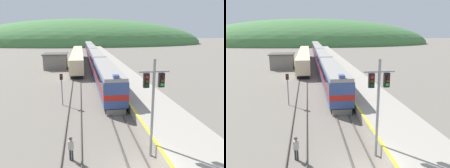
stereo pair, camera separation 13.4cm
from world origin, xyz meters
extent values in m
cube|color=#4C443D|center=(-0.72, 70.00, 0.08)|extent=(0.08, 180.00, 0.16)
cube|color=#4C443D|center=(0.72, 70.00, 0.08)|extent=(0.08, 180.00, 0.16)
cube|color=#4C443D|center=(-5.36, 70.00, 0.08)|extent=(0.08, 180.00, 0.16)
cube|color=#4C443D|center=(-3.92, 70.00, 0.08)|extent=(0.08, 180.00, 0.16)
cube|color=#9E9689|center=(4.41, 50.00, 0.50)|extent=(5.58, 140.00, 1.00)
cube|color=yellow|center=(1.74, 50.00, 1.00)|extent=(0.24, 140.00, 0.01)
ellipsoid|color=#477A42|center=(0.00, 146.39, 0.00)|extent=(168.28, 75.73, 34.55)
cube|color=slate|center=(-9.92, 43.43, 1.78)|extent=(5.45, 5.28, 3.56)
cube|color=#47423D|center=(-9.92, 43.43, 3.68)|extent=(5.95, 5.78, 0.24)
cube|color=black|center=(0.00, 20.12, 0.42)|extent=(2.30, 18.52, 0.85)
cube|color=#334784|center=(0.00, 20.12, 2.35)|extent=(2.80, 19.71, 2.99)
cube|color=red|center=(0.00, 20.12, 2.11)|extent=(2.83, 19.73, 0.66)
cube|color=black|center=(0.00, 20.12, 3.01)|extent=(2.83, 18.52, 0.90)
cube|color=gray|center=(0.00, 20.12, 4.04)|extent=(2.64, 19.71, 0.40)
cube|color=black|center=(0.00, 11.40, 3.01)|extent=(2.84, 2.20, 1.20)
cube|color=#334784|center=(0.00, 10.72, 4.42)|extent=(0.64, 0.80, 0.36)
cube|color=slate|center=(0.00, 10.47, 0.38)|extent=(2.19, 0.40, 0.77)
cube|color=black|center=(0.00, 41.47, 0.42)|extent=(2.30, 19.92, 0.85)
cube|color=#334784|center=(0.00, 41.47, 2.35)|extent=(2.80, 21.19, 2.99)
cube|color=red|center=(0.00, 41.47, 2.11)|extent=(2.83, 21.21, 0.66)
cube|color=black|center=(0.00, 41.47, 3.01)|extent=(2.83, 19.92, 0.90)
cube|color=gray|center=(0.00, 41.47, 4.04)|extent=(2.64, 21.19, 0.40)
cube|color=black|center=(0.00, 63.56, 0.42)|extent=(2.30, 19.92, 0.85)
cube|color=#334784|center=(0.00, 63.56, 2.35)|extent=(2.80, 21.19, 2.99)
cube|color=red|center=(0.00, 63.56, 2.11)|extent=(2.83, 21.21, 0.66)
cube|color=black|center=(0.00, 63.56, 3.01)|extent=(2.83, 19.92, 0.90)
cube|color=gray|center=(0.00, 63.56, 4.04)|extent=(2.64, 21.19, 0.40)
cube|color=black|center=(0.00, 85.65, 0.42)|extent=(2.30, 19.92, 0.85)
cube|color=#334784|center=(0.00, 85.65, 2.35)|extent=(2.80, 21.19, 2.99)
cube|color=red|center=(0.00, 85.65, 2.11)|extent=(2.83, 21.21, 0.66)
cube|color=black|center=(0.00, 85.65, 3.01)|extent=(2.83, 19.92, 0.90)
cube|color=gray|center=(0.00, 85.65, 4.04)|extent=(2.64, 21.19, 0.40)
cube|color=black|center=(-4.64, 49.54, 0.40)|extent=(2.46, 38.76, 0.80)
cube|color=beige|center=(-4.64, 49.54, 2.29)|extent=(2.90, 40.37, 2.99)
cylinder|color=gray|center=(1.30, 2.12, 3.71)|extent=(0.20, 0.20, 7.42)
cube|color=gray|center=(1.30, 2.12, 6.52)|extent=(2.20, 0.10, 0.10)
cube|color=black|center=(0.75, 2.12, 5.91)|extent=(0.40, 0.28, 1.02)
sphere|color=red|center=(0.75, 1.95, 6.19)|extent=(0.22, 0.22, 0.22)
sphere|color=#412C05|center=(0.75, 1.95, 5.91)|extent=(0.22, 0.22, 0.22)
sphere|color=black|center=(0.75, 1.95, 5.62)|extent=(0.22, 0.22, 0.22)
cube|color=black|center=(1.85, 2.12, 5.91)|extent=(0.40, 0.28, 1.02)
sphere|color=#3C0504|center=(1.85, 1.95, 6.19)|extent=(0.22, 0.22, 0.22)
sphere|color=#412C05|center=(1.85, 1.95, 5.91)|extent=(0.22, 0.22, 0.22)
sphere|color=green|center=(1.85, 1.95, 5.62)|extent=(0.22, 0.22, 0.22)
cylinder|color=gray|center=(-6.21, 14.92, 2.06)|extent=(0.14, 0.14, 4.11)
cube|color=black|center=(-6.21, 14.92, 3.71)|extent=(0.36, 0.28, 0.71)
sphere|color=red|center=(-6.21, 14.75, 3.84)|extent=(0.22, 0.22, 0.22)
sphere|color=black|center=(-6.21, 14.75, 3.57)|extent=(0.22, 0.22, 0.22)
cylinder|color=#2D2D33|center=(-4.73, 2.39, 0.43)|extent=(0.14, 0.14, 0.86)
cylinder|color=#2D2D33|center=(-4.56, 2.34, 0.43)|extent=(0.14, 0.14, 0.86)
cube|color=#B2AD9E|center=(-4.64, 2.36, 1.20)|extent=(0.41, 0.32, 0.67)
sphere|color=tan|center=(-4.64, 2.36, 1.64)|extent=(0.23, 0.23, 0.23)
cylinder|color=black|center=(-4.64, 2.36, 1.75)|extent=(0.25, 0.25, 0.07)
camera|label=1|loc=(-3.71, -12.20, 9.29)|focal=35.00mm
camera|label=2|loc=(-3.58, -12.22, 9.29)|focal=35.00mm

